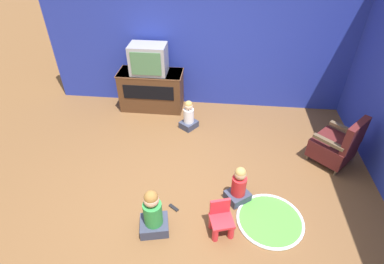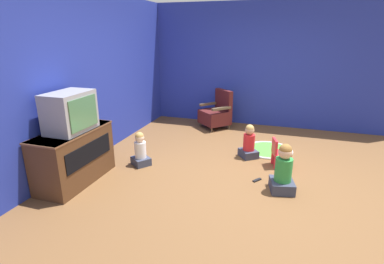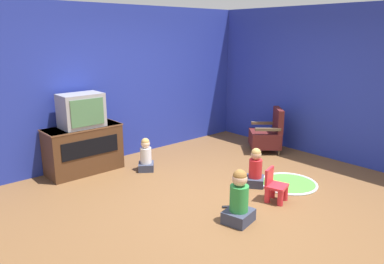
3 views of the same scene
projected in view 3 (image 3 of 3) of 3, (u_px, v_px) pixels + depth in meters
ground_plane at (221, 194)px, 5.29m from camera, size 30.00×30.00×0.00m
wall_back at (118, 83)px, 6.65m from camera, size 5.73×0.12×2.69m
wall_right at (341, 85)px, 6.48m from camera, size 0.12×5.52×2.69m
tv_cabinet at (84, 149)px, 6.07m from camera, size 1.21×0.53×0.76m
television at (81, 110)px, 5.89m from camera, size 0.66×0.44×0.54m
black_armchair at (267, 135)px, 7.15m from camera, size 0.79×0.79×0.84m
yellow_kid_chair at (275, 188)px, 5.05m from camera, size 0.33×0.32×0.45m
play_mat at (288, 184)px, 5.65m from camera, size 0.86×0.86×0.04m
child_watching_left at (255, 170)px, 5.55m from camera, size 0.39×0.39×0.58m
child_watching_center at (146, 156)px, 6.17m from camera, size 0.37×0.37×0.55m
child_watching_right at (239, 200)px, 4.45m from camera, size 0.40×0.37×0.67m
remote_control at (228, 207)px, 4.89m from camera, size 0.15×0.12×0.02m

